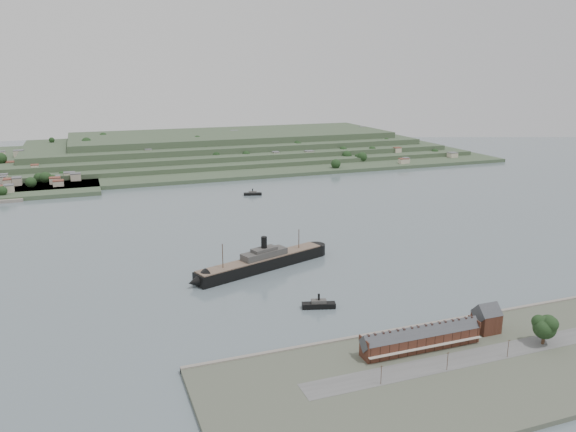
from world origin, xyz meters
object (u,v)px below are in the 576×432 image
object	(u,v)px
gabled_building	(486,319)
terrace_row	(421,338)
tugboat	(319,305)
fig_tree	(546,327)
steamship	(259,263)

from	to	relation	value
gabled_building	terrace_row	bearing A→B (deg)	-173.88
tugboat	fig_tree	bearing A→B (deg)	-44.27
steamship	gabled_building	bearing A→B (deg)	-58.56
terrace_row	gabled_building	xyz separation A→B (m)	(37.50, 4.02, 1.34)
steamship	fig_tree	world-z (taller)	steamship
terrace_row	steamship	bearing A→B (deg)	105.87
fig_tree	tugboat	bearing A→B (deg)	135.73
terrace_row	gabled_building	world-z (taller)	gabled_building
gabled_building	steamship	bearing A→B (deg)	121.44
steamship	terrace_row	bearing A→B (deg)	-74.13
gabled_building	fig_tree	distance (m)	24.99
tugboat	steamship	bearing A→B (deg)	100.85
terrace_row	gabled_building	bearing A→B (deg)	6.12
gabled_building	tugboat	world-z (taller)	gabled_building
terrace_row	fig_tree	bearing A→B (deg)	-16.16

